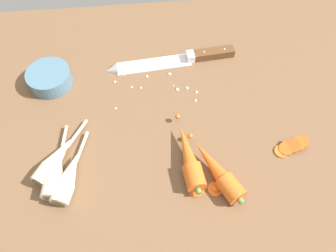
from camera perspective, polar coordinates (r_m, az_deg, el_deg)
ground_plane at (r=81.13cm, az=-0.14°, el=-0.16°), size 120.00×90.00×4.00cm
chefs_knife at (r=91.12cm, az=0.21°, el=11.09°), size 34.86×6.27×4.18cm
whole_carrot at (r=72.37cm, az=3.63°, el=-5.55°), size 5.79×19.49×4.20cm
whole_carrot_second at (r=71.60cm, az=8.59°, el=-7.79°), size 10.40×17.46×4.20cm
parsnip_front at (r=74.83cm, az=-18.69°, el=-7.44°), size 5.17×18.10×4.00cm
parsnip_mid_left at (r=73.43cm, az=-16.68°, el=-8.45°), size 7.33×17.47×4.00cm
parsnip_mid_right at (r=76.13cm, az=-18.76°, el=-5.61°), size 11.30×16.61×4.00cm
carrot_slice_stack at (r=79.92cm, az=20.34°, el=-3.29°), size 7.93×4.45×2.86cm
carrot_slice_stray_near at (r=71.88cm, az=8.10°, el=-10.59°), size 3.29×3.29×0.70cm
carrot_slice_stray_mid at (r=71.38cm, az=4.84°, el=-10.75°), size 3.36×3.36×0.70cm
prep_bowl at (r=90.27cm, az=-19.62°, el=7.80°), size 11.00×11.00×4.00cm
mince_crumbs at (r=85.86cm, az=-0.69°, el=7.00°), size 21.17×11.89×0.87cm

